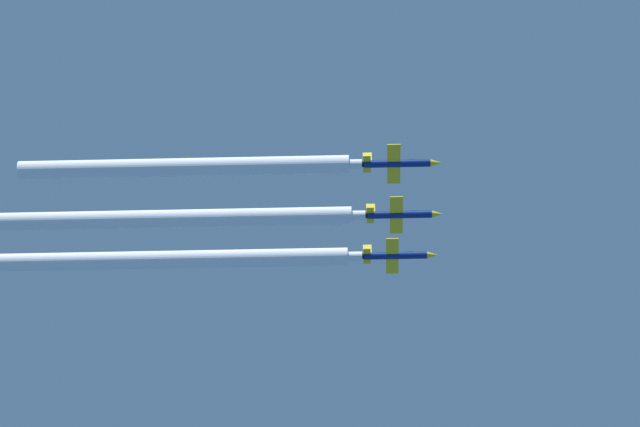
# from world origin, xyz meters

# --- Properties ---
(jet_far_left) EXTENTS (8.85, 12.88, 3.10)m
(jet_far_left) POSITION_xyz_m (-10.89, -0.10, 204.62)
(jet_far_left) COLOR navy
(jet_inner_left) EXTENTS (8.85, 12.88, 3.10)m
(jet_inner_left) POSITION_xyz_m (-0.49, 0.52, 204.38)
(jet_inner_left) COLOR navy
(jet_center) EXTENTS (8.85, 12.88, 3.10)m
(jet_center) POSITION_xyz_m (11.30, 0.08, 204.60)
(jet_center) COLOR navy
(smoke_trail_far_left) EXTENTS (2.96, 64.30, 2.96)m
(smoke_trail_far_left) POSITION_xyz_m (-10.89, -38.11, 204.59)
(smoke_trail_far_left) COLOR white
(smoke_trail_inner_left) EXTENTS (2.96, 59.73, 2.96)m
(smoke_trail_inner_left) POSITION_xyz_m (-0.49, -35.21, 204.35)
(smoke_trail_inner_left) COLOR white
(smoke_trail_center) EXTENTS (2.96, 54.51, 2.96)m
(smoke_trail_center) POSITION_xyz_m (11.30, -33.04, 204.57)
(smoke_trail_center) COLOR white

